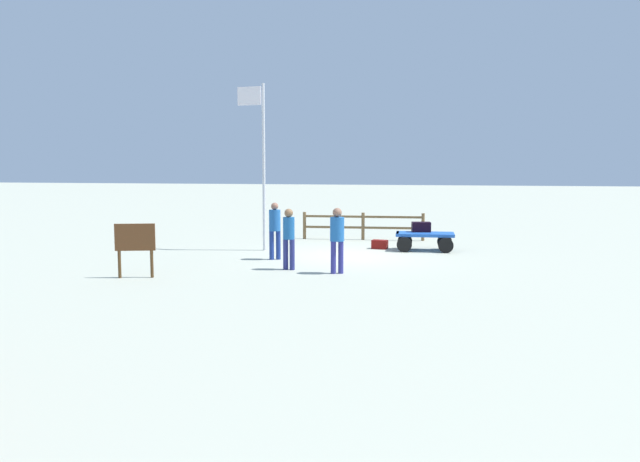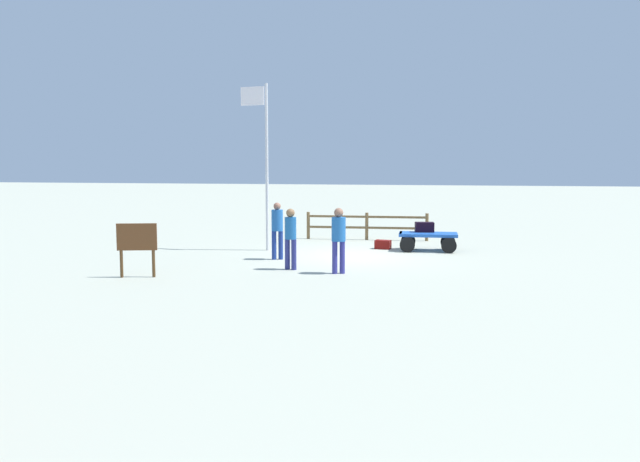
{
  "view_description": "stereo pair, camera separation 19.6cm",
  "coord_description": "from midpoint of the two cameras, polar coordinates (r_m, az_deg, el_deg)",
  "views": [
    {
      "loc": [
        -2.5,
        20.08,
        2.96
      ],
      "look_at": [
        -0.09,
        6.0,
        1.42
      ],
      "focal_mm": 36.83,
      "sensor_mm": 36.0,
      "label": 1
    },
    {
      "loc": [
        -2.69,
        20.05,
        2.96
      ],
      "look_at": [
        -0.09,
        6.0,
        1.42
      ],
      "focal_mm": 36.83,
      "sensor_mm": 36.0,
      "label": 2
    }
  ],
  "objects": [
    {
      "name": "ground_plane",
      "position": [
        20.45,
        3.11,
        -2.19
      ],
      "size": [
        120.0,
        120.0,
        0.0
      ],
      "primitive_type": "plane",
      "color": "#A8AC99"
    },
    {
      "name": "luggage_cart",
      "position": [
        21.88,
        9.57,
        -0.59
      ],
      "size": [
        1.91,
        1.14,
        0.59
      ],
      "color": "blue",
      "rests_on": "ground"
    },
    {
      "name": "suitcase_grey",
      "position": [
        22.11,
        9.31,
        0.34
      ],
      "size": [
        0.66,
        0.47,
        0.33
      ],
      "color": "black",
      "rests_on": "luggage_cart"
    },
    {
      "name": "suitcase_tan",
      "position": [
        22.16,
        5.74,
        -1.18
      ],
      "size": [
        0.56,
        0.4,
        0.3
      ],
      "color": "#6A0E0A",
      "rests_on": "ground"
    },
    {
      "name": "worker_lead",
      "position": [
        19.65,
        -3.45,
        0.41
      ],
      "size": [
        0.44,
        0.44,
        1.71
      ],
      "color": "navy",
      "rests_on": "ground"
    },
    {
      "name": "worker_trailing",
      "position": [
        17.16,
        1.95,
        -0.31
      ],
      "size": [
        0.47,
        0.47,
        1.73
      ],
      "color": "navy",
      "rests_on": "ground"
    },
    {
      "name": "worker_supervisor",
      "position": [
        17.81,
        -2.26,
        -0.31
      ],
      "size": [
        0.39,
        0.39,
        1.67
      ],
      "color": "navy",
      "rests_on": "ground"
    },
    {
      "name": "flagpole",
      "position": [
        21.65,
        -4.65,
        6.82
      ],
      "size": [
        0.93,
        0.19,
        5.44
      ],
      "color": "silver",
      "rests_on": "ground"
    },
    {
      "name": "signboard",
      "position": [
        17.22,
        -15.31,
        -0.9
      ],
      "size": [
        0.99,
        0.31,
        1.38
      ],
      "color": "#4C3319",
      "rests_on": "ground"
    },
    {
      "name": "wooden_fence",
      "position": [
        24.6,
        4.31,
        0.61
      ],
      "size": [
        4.56,
        0.26,
        1.02
      ],
      "color": "brown",
      "rests_on": "ground"
    }
  ]
}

